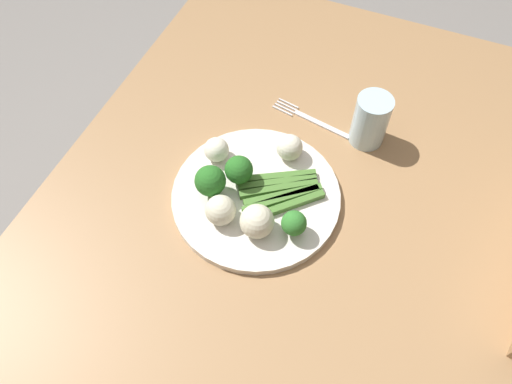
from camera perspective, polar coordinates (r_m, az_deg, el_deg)
name	(u,v)px	position (r m, az deg, el deg)	size (l,w,h in m)	color
ground_plane	(266,345)	(1.53, 1.21, -17.29)	(6.00, 6.00, 0.02)	gray
dining_table	(272,250)	(0.94, 1.89, -6.69)	(1.22, 0.83, 0.73)	#9E754C
plate	(256,196)	(0.86, 0.00, -0.46)	(0.29, 0.29, 0.01)	silver
asparagus_bundle	(281,192)	(0.85, 2.87, 0.05)	(0.14, 0.15, 0.01)	#47752D
broccoli_front_left	(294,223)	(0.79, 4.42, -3.66)	(0.04, 0.04, 0.05)	#609E3D
broccoli_right	(210,181)	(0.82, -5.31, 1.28)	(0.05, 0.05, 0.07)	#568E33
broccoli_near_center	(239,170)	(0.84, -2.00, 2.57)	(0.05, 0.05, 0.06)	#568E33
cauliflower_near_fork	(257,221)	(0.79, 0.11, -3.43)	(0.06, 0.06, 0.06)	beige
cauliflower_back_right	(290,147)	(0.88, 3.91, 5.20)	(0.05, 0.05, 0.05)	silver
cauliflower_mid	(216,150)	(0.88, -4.61, 4.92)	(0.04, 0.04, 0.04)	white
cauliflower_left	(221,210)	(0.81, -4.14, -2.12)	(0.05, 0.05, 0.05)	beige
fork	(310,119)	(0.98, 6.31, 8.42)	(0.05, 0.17, 0.00)	silver
water_glass	(370,120)	(0.93, 13.14, 8.09)	(0.07, 0.07, 0.10)	silver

